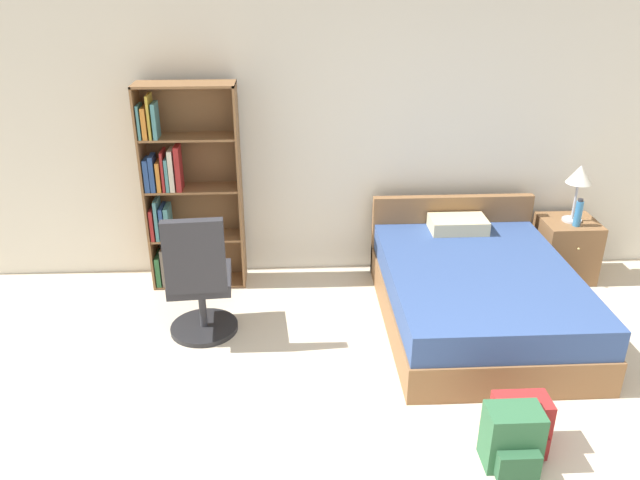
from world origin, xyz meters
TOP-DOWN VIEW (x-y plane):
  - wall_back at (0.00, 3.23)m, footprint 9.00×0.06m
  - bookshelf at (-1.76, 2.96)m, footprint 0.83×0.30m
  - bed at (0.68, 2.16)m, footprint 1.48×1.97m
  - office_chair at (-1.52, 2.03)m, footprint 0.54×0.61m
  - nightstand at (1.74, 2.90)m, footprint 0.49×0.49m
  - table_lamp at (1.75, 2.90)m, footprint 0.22×0.22m
  - water_bottle at (1.75, 2.79)m, footprint 0.07×0.07m
  - backpack_red at (0.57, 0.70)m, footprint 0.34×0.27m
  - backpack_green at (0.47, 0.56)m, footprint 0.32×0.29m

SIDE VIEW (x-z plane):
  - backpack_red at x=0.57m, z-range -0.01..0.34m
  - backpack_green at x=0.47m, z-range -0.01..0.38m
  - bed at x=0.68m, z-range -0.12..0.65m
  - nightstand at x=1.74m, z-range 0.00..0.56m
  - office_chair at x=-1.52m, z-range -0.06..1.02m
  - water_bottle at x=1.75m, z-range 0.56..0.81m
  - bookshelf at x=-1.76m, z-range -0.07..1.76m
  - table_lamp at x=1.75m, z-range 0.71..1.24m
  - wall_back at x=0.00m, z-range 0.00..2.60m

